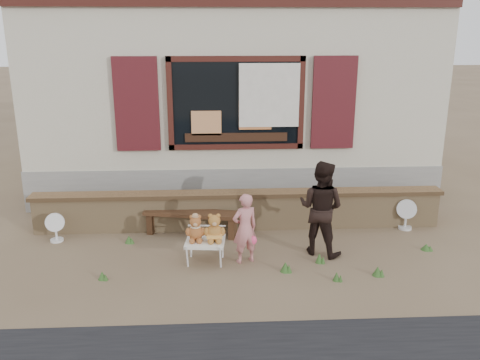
{
  "coord_description": "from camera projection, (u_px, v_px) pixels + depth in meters",
  "views": [
    {
      "loc": [
        -0.41,
        -7.31,
        3.39
      ],
      "look_at": [
        0.0,
        0.6,
        1.0
      ],
      "focal_mm": 38.0,
      "sensor_mm": 36.0,
      "label": 1
    }
  ],
  "objects": [
    {
      "name": "teddy_bear_right",
      "position": [
        214.0,
        227.0,
        7.47
      ],
      "size": [
        0.34,
        0.3,
        0.43
      ],
      "primitive_type": null,
      "rotation": [
        0.0,
        0.0,
        -0.1
      ],
      "color": "#915E28",
      "rests_on": "folding_chair"
    },
    {
      "name": "child",
      "position": [
        245.0,
        228.0,
        7.5
      ],
      "size": [
        0.46,
        0.38,
        1.08
      ],
      "primitive_type": "imported",
      "rotation": [
        0.0,
        0.0,
        3.5
      ],
      "color": "#D57F81",
      "rests_on": "ground"
    },
    {
      "name": "ground",
      "position": [
        242.0,
        252.0,
        7.98
      ],
      "size": [
        80.0,
        80.0,
        0.0
      ],
      "primitive_type": "plane",
      "color": "brown",
      "rests_on": "ground"
    },
    {
      "name": "fan_right",
      "position": [
        406.0,
        214.0,
        8.82
      ],
      "size": [
        0.35,
        0.23,
        0.55
      ],
      "rotation": [
        0.0,
        0.0,
        -0.36
      ],
      "color": "silver",
      "rests_on": "ground"
    },
    {
      "name": "brick_wall",
      "position": [
        239.0,
        210.0,
        8.84
      ],
      "size": [
        7.1,
        0.36,
        0.67
      ],
      "color": "tan",
      "rests_on": "ground"
    },
    {
      "name": "bench",
      "position": [
        192.0,
        218.0,
        8.57
      ],
      "size": [
        1.64,
        0.67,
        0.41
      ],
      "rotation": [
        0.0,
        0.0,
        -0.21
      ],
      "color": "#372113",
      "rests_on": "ground"
    },
    {
      "name": "grass_tufts",
      "position": [
        287.0,
        258.0,
        7.63
      ],
      "size": [
        5.07,
        1.58,
        0.15
      ],
      "color": "#325823",
      "rests_on": "ground"
    },
    {
      "name": "fan_left",
      "position": [
        56.0,
        227.0,
        8.31
      ],
      "size": [
        0.32,
        0.21,
        0.5
      ],
      "rotation": [
        0.0,
        0.0,
        0.22
      ],
      "color": "white",
      "rests_on": "ground"
    },
    {
      "name": "shopfront",
      "position": [
        231.0,
        90.0,
        11.7
      ],
      "size": [
        8.04,
        5.13,
        4.0
      ],
      "color": "#ADA78C",
      "rests_on": "ground"
    },
    {
      "name": "folding_chair",
      "position": [
        205.0,
        242.0,
        7.55
      ],
      "size": [
        0.62,
        0.56,
        0.35
      ],
      "rotation": [
        0.0,
        0.0,
        -0.1
      ],
      "color": "white",
      "rests_on": "ground"
    },
    {
      "name": "teddy_bear_left",
      "position": [
        196.0,
        227.0,
        7.49
      ],
      "size": [
        0.32,
        0.29,
        0.41
      ],
      "primitive_type": null,
      "rotation": [
        0.0,
        0.0,
        -0.1
      ],
      "color": "brown",
      "rests_on": "folding_chair"
    },
    {
      "name": "adult",
      "position": [
        321.0,
        208.0,
        7.75
      ],
      "size": [
        0.91,
        0.87,
        1.48
      ],
      "primitive_type": "imported",
      "rotation": [
        0.0,
        0.0,
        2.55
      ],
      "color": "black",
      "rests_on": "ground"
    }
  ]
}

